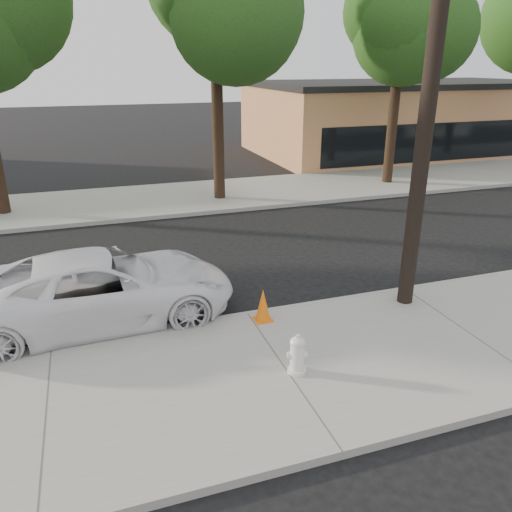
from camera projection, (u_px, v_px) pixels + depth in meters
name	position (u px, v px, depth m)	size (l,w,h in m)	color
ground	(222.00, 282.00, 12.80)	(120.00, 120.00, 0.00)	black
near_sidewalk	(284.00, 371.00, 8.98)	(90.00, 4.40, 0.15)	gray
far_sidewalk	(168.00, 199.00, 20.28)	(90.00, 5.00, 0.15)	gray
curb_near	(247.00, 316.00, 10.92)	(90.00, 0.12, 0.16)	#9E9B93
building_main	(403.00, 118.00, 30.98)	(18.00, 10.00, 4.00)	tan
utility_pole	(429.00, 93.00, 9.79)	(1.40, 0.34, 9.00)	black
tree_c	(222.00, 12.00, 17.70)	(4.96, 4.80, 9.55)	black
tree_d	(407.00, 34.00, 20.56)	(4.50, 4.35, 8.75)	black
police_cruiser	(102.00, 288.00, 10.61)	(2.58, 5.60, 1.56)	white
fire_hydrant	(297.00, 355.00, 8.70)	(0.37, 0.34, 0.69)	silver
traffic_cone	(263.00, 305.00, 10.48)	(0.37, 0.37, 0.71)	orange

